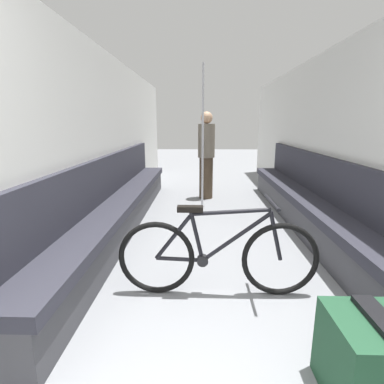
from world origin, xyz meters
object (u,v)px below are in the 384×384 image
grab_pole_near (203,140)px  luggage_bag (374,362)px  passenger_standing (206,155)px  bicycle (218,256)px  bench_seat_row_left (120,206)px  bench_seat_row_right (311,207)px

grab_pole_near → luggage_bag: bearing=-76.9°
passenger_standing → bicycle: bearing=-103.4°
bench_seat_row_left → passenger_standing: passenger_standing is taller
bicycle → grab_pole_near: grab_pole_near is taller
grab_pole_near → passenger_standing: size_ratio=1.45×
bench_seat_row_right → bicycle: size_ratio=3.06×
luggage_bag → bench_seat_row_right: bearing=77.2°
bench_seat_row_left → bicycle: (1.18, -1.50, 0.02)m
bench_seat_row_left → bicycle: 1.91m
passenger_standing → bench_seat_row_left: bearing=-138.2°
bench_seat_row_right → luggage_bag: size_ratio=10.17×
bench_seat_row_right → bicycle: bench_seat_row_right is taller
bench_seat_row_left → grab_pole_near: 1.73m
bicycle → grab_pole_near: (-0.11, 2.60, 0.76)m
luggage_bag → bench_seat_row_left: bearing=127.8°
bicycle → grab_pole_near: size_ratio=0.71×
bench_seat_row_left → passenger_standing: bearing=55.9°
passenger_standing → luggage_bag: 4.25m
grab_pole_near → passenger_standing: grab_pole_near is taller
bench_seat_row_right → luggage_bag: bench_seat_row_right is taller
grab_pole_near → bicycle: bearing=-87.6°
bench_seat_row_left → passenger_standing: size_ratio=3.16×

